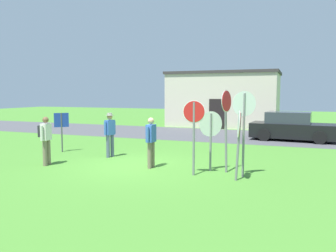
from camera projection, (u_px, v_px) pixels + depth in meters
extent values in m
plane|color=#47842D|center=(135.00, 166.00, 11.49)|extent=(80.00, 80.00, 0.00)
cube|color=#4C4C51|center=(205.00, 134.00, 20.25)|extent=(60.00, 6.40, 0.01)
cube|color=beige|center=(224.00, 100.00, 25.67)|extent=(7.94, 5.04, 3.90)
cube|color=#383333|center=(225.00, 74.00, 25.47)|extent=(8.14, 5.24, 0.20)
cube|color=black|center=(217.00, 114.00, 23.40)|extent=(1.10, 0.08, 2.10)
cube|color=black|center=(293.00, 130.00, 17.64)|extent=(4.43, 2.13, 0.76)
cube|color=#2D333D|center=(288.00, 118.00, 17.68)|extent=(2.35, 1.70, 0.60)
cylinder|color=black|center=(321.00, 134.00, 17.89)|extent=(0.66, 0.27, 0.64)
cylinder|color=black|center=(320.00, 138.00, 16.28)|extent=(0.66, 0.27, 0.64)
cylinder|color=black|center=(270.00, 131.00, 19.04)|extent=(0.66, 0.27, 0.64)
cylinder|color=black|center=(264.00, 135.00, 17.43)|extent=(0.66, 0.27, 0.64)
cylinder|color=slate|center=(211.00, 142.00, 10.62)|extent=(0.10, 0.10, 1.86)
cylinder|color=white|center=(211.00, 124.00, 10.56)|extent=(0.60, 0.56, 0.81)
cylinder|color=red|center=(211.00, 124.00, 10.57)|extent=(0.56, 0.52, 0.75)
cylinder|color=slate|center=(238.00, 147.00, 9.44)|extent=(0.17, 0.10, 1.94)
cylinder|color=white|center=(239.00, 124.00, 9.37)|extent=(0.22, 0.76, 0.76)
cylinder|color=red|center=(239.00, 124.00, 9.37)|extent=(0.20, 0.70, 0.71)
cylinder|color=slate|center=(226.00, 132.00, 10.41)|extent=(0.16, 0.10, 2.54)
cylinder|color=white|center=(226.00, 101.00, 10.32)|extent=(0.20, 0.68, 0.69)
cylinder|color=red|center=(227.00, 101.00, 10.31)|extent=(0.19, 0.63, 0.64)
cylinder|color=slate|center=(244.00, 136.00, 9.81)|extent=(0.10, 0.10, 2.50)
cylinder|color=white|center=(244.00, 104.00, 9.72)|extent=(0.62, 0.43, 0.74)
cylinder|color=red|center=(244.00, 104.00, 9.73)|extent=(0.58, 0.40, 0.69)
cylinder|color=slate|center=(194.00, 139.00, 10.03)|extent=(0.08, 0.08, 2.23)
cylinder|color=white|center=(194.00, 112.00, 9.95)|extent=(0.68, 0.12, 0.69)
cylinder|color=red|center=(194.00, 112.00, 9.94)|extent=(0.63, 0.11, 0.63)
cylinder|color=#7A6B56|center=(49.00, 152.00, 11.63)|extent=(0.14, 0.14, 0.88)
cylinder|color=#7A6B56|center=(45.00, 153.00, 11.41)|extent=(0.14, 0.14, 0.88)
cube|color=beige|center=(46.00, 132.00, 11.45)|extent=(0.26, 0.38, 0.58)
cylinder|color=beige|center=(50.00, 132.00, 11.68)|extent=(0.09, 0.09, 0.52)
cylinder|color=beige|center=(42.00, 133.00, 11.22)|extent=(0.09, 0.09, 0.52)
sphere|color=brown|center=(46.00, 120.00, 11.41)|extent=(0.21, 0.21, 0.21)
cube|color=#232328|center=(42.00, 131.00, 11.49)|extent=(0.17, 0.27, 0.40)
cylinder|color=#4C5670|center=(112.00, 146.00, 13.09)|extent=(0.14, 0.14, 0.88)
cylinder|color=#4C5670|center=(108.00, 146.00, 12.91)|extent=(0.14, 0.14, 0.88)
cube|color=#3860B7|center=(110.00, 127.00, 12.93)|extent=(0.31, 0.41, 0.58)
cylinder|color=#3860B7|center=(114.00, 127.00, 13.12)|extent=(0.09, 0.09, 0.52)
cylinder|color=#3860B7|center=(105.00, 128.00, 12.74)|extent=(0.09, 0.09, 0.52)
sphere|color=#9E7051|center=(110.00, 117.00, 12.89)|extent=(0.21, 0.21, 0.21)
cylinder|color=gray|center=(110.00, 115.00, 12.88)|extent=(0.31, 0.31, 0.02)
cylinder|color=gray|center=(110.00, 114.00, 12.88)|extent=(0.19, 0.19, 0.09)
cylinder|color=#7A6B56|center=(153.00, 154.00, 11.20)|extent=(0.14, 0.14, 0.88)
cylinder|color=#7A6B56|center=(150.00, 155.00, 11.00)|extent=(0.14, 0.14, 0.88)
cube|color=#3860B7|center=(151.00, 133.00, 11.03)|extent=(0.24, 0.37, 0.58)
cylinder|color=#3860B7|center=(154.00, 133.00, 11.25)|extent=(0.09, 0.09, 0.52)
cylinder|color=#3860B7|center=(148.00, 135.00, 10.82)|extent=(0.09, 0.09, 0.52)
sphere|color=tan|center=(151.00, 121.00, 10.99)|extent=(0.21, 0.21, 0.21)
cylinder|color=#4C4C51|center=(62.00, 133.00, 14.10)|extent=(0.06, 0.06, 1.67)
cube|color=#1E389E|center=(61.00, 120.00, 14.04)|extent=(0.45, 0.43, 0.60)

